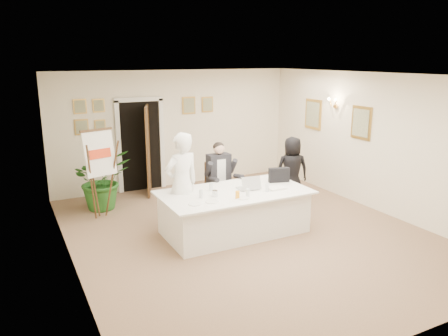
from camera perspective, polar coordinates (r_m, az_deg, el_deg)
floor at (r=8.02m, az=2.98°, el=-8.37°), size 7.00×7.00×0.00m
ceiling at (r=7.41m, az=3.26°, el=12.04°), size 6.00×7.00×0.02m
wall_back at (r=10.71m, az=-6.34°, el=5.13°), size 6.00×0.10×2.80m
wall_front at (r=5.01m, az=23.71°, el=-6.64°), size 6.00×0.10×2.80m
wall_left at (r=6.66m, az=-19.85°, el=-1.27°), size 0.10×7.00×2.80m
wall_right at (r=9.44m, az=19.11°, el=3.19°), size 0.10×7.00×2.80m
doorway at (r=10.33m, az=-10.51°, el=2.62°), size 1.14×0.86×2.20m
pictures_back_wall at (r=10.37m, az=-10.52°, el=7.19°), size 3.40×0.06×0.80m
pictures_right_wall at (r=10.22m, az=14.32°, el=6.32°), size 0.06×2.20×0.80m
wall_sconce at (r=10.13m, az=14.14°, el=8.26°), size 0.20×0.30×0.24m
conference_table at (r=7.88m, az=1.35°, el=-5.72°), size 2.65×1.41×0.78m
seated_man at (r=8.80m, az=-0.55°, el=-1.23°), size 0.66×0.70×1.47m
flip_chart at (r=8.77m, az=-16.02°, el=-1.34°), size 0.63×0.47×1.75m
standing_man at (r=7.71m, az=-5.52°, el=-2.10°), size 0.75×0.57×1.84m
standing_woman at (r=9.51m, az=8.86°, el=-0.27°), size 0.83×0.68×1.45m
potted_palm at (r=9.39m, az=-15.64°, el=-1.39°), size 1.21×1.06×1.28m
laptop at (r=7.88m, az=3.12°, el=-1.75°), size 0.40×0.41×0.28m
laptop_bag at (r=8.36m, az=7.19°, el=-0.91°), size 0.41×0.21×0.28m
paper_stack at (r=7.95m, az=6.85°, el=-2.61°), size 0.33×0.23×0.03m
plate_left at (r=7.10m, az=-3.83°, el=-4.70°), size 0.23×0.23×0.01m
plate_mid at (r=7.20m, az=-1.58°, el=-4.41°), size 0.23×0.23×0.01m
plate_near at (r=7.38m, az=2.45°, el=-3.94°), size 0.27×0.27×0.01m
glass_a at (r=7.39m, az=-3.01°, el=-3.39°), size 0.07×0.07×0.14m
glass_b at (r=7.45m, az=3.13°, el=-3.25°), size 0.08×0.08×0.14m
glass_c at (r=7.76m, az=5.64°, el=-2.59°), size 0.08×0.08×0.14m
glass_d at (r=7.78m, az=-1.71°, el=-2.47°), size 0.08×0.08×0.14m
oj_glass at (r=7.35m, az=1.77°, el=-3.54°), size 0.08×0.08×0.13m
steel_jug at (r=7.46m, az=-1.19°, el=-3.35°), size 0.12×0.12×0.11m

